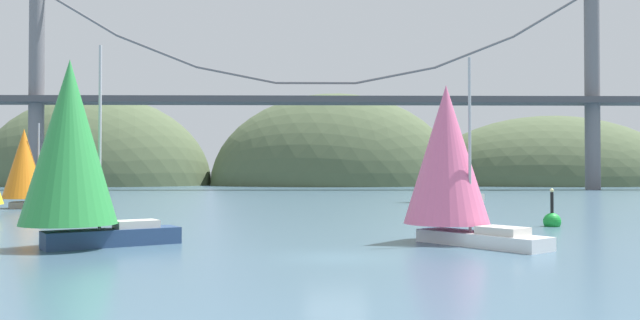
{
  "coord_description": "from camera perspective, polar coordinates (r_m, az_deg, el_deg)",
  "views": [
    {
      "loc": [
        -1.0,
        -25.53,
        3.46
      ],
      "look_at": [
        0.0,
        43.91,
        4.71
      ],
      "focal_mm": 35.67,
      "sensor_mm": 36.0,
      "label": 1
    }
  ],
  "objects": [
    {
      "name": "ground_plane",
      "position": [
        25.78,
        1.43,
        -8.75
      ],
      "size": [
        360.0,
        360.0,
        0.0
      ],
      "primitive_type": "plane",
      "color": "#426075"
    },
    {
      "name": "headland_center",
      "position": [
        160.68,
        1.31,
        -2.27
      ],
      "size": [
        62.5,
        44.0,
        46.25
      ],
      "primitive_type": "ellipsoid",
      "color": "#4C5B3D",
      "rests_on": "ground_plane"
    },
    {
      "name": "headland_right",
      "position": [
        171.77,
        19.99,
        -2.12
      ],
      "size": [
        65.82,
        44.0,
        35.17
      ],
      "primitive_type": "ellipsoid",
      "color": "#4C5B3D",
      "rests_on": "ground_plane"
    },
    {
      "name": "headland_left",
      "position": [
        169.4,
        -19.43,
        -2.14
      ],
      "size": [
        57.47,
        44.0,
        45.14
      ],
      "primitive_type": "ellipsoid",
      "color": "#4C5B3D",
      "rests_on": "ground_plane"
    },
    {
      "name": "suspension_bridge",
      "position": [
        121.4,
        -0.35,
        5.81
      ],
      "size": [
        141.85,
        6.0,
        38.49
      ],
      "color": "slate",
      "rests_on": "ground_plane"
    },
    {
      "name": "sailboat_green_sail",
      "position": [
        30.73,
        -21.34,
        1.04
      ],
      "size": [
        7.59,
        6.3,
        9.3
      ],
      "color": "navy",
      "rests_on": "ground_plane"
    },
    {
      "name": "sailboat_orange_sail",
      "position": [
        65.94,
        -24.9,
        -0.54
      ],
      "size": [
        7.15,
        4.41,
        8.04
      ],
      "color": "#B7B2A8",
      "rests_on": "ground_plane"
    },
    {
      "name": "sailboat_pink_spinnaker",
      "position": [
        31.66,
        11.47,
        0.06
      ],
      "size": [
        6.92,
        7.72,
        8.88
      ],
      "color": "white",
      "rests_on": "ground_plane"
    },
    {
      "name": "sailboat_navy_sail",
      "position": [
        73.02,
        10.98,
        0.67
      ],
      "size": [
        9.48,
        9.15,
        11.45
      ],
      "color": "#B7B2A8",
      "rests_on": "ground_plane"
    },
    {
      "name": "channel_buoy",
      "position": [
        42.73,
        20.1,
        -5.12
      ],
      "size": [
        1.1,
        1.1,
        2.64
      ],
      "color": "green",
      "rests_on": "ground_plane"
    }
  ]
}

